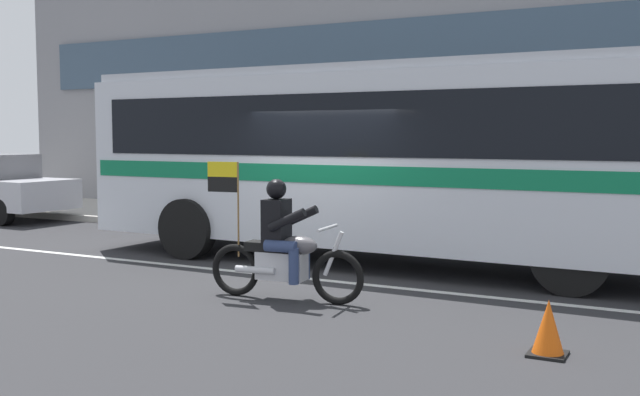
# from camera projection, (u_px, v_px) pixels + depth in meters

# --- Properties ---
(ground_plane) EXTENTS (60.00, 60.00, 0.00)m
(ground_plane) POSITION_uv_depth(u_px,v_px,m) (322.00, 272.00, 11.60)
(ground_plane) COLOR #2B2B2D
(sidewalk_curb) EXTENTS (28.00, 3.80, 0.15)m
(sidewalk_curb) POSITION_uv_depth(u_px,v_px,m) (431.00, 230.00, 16.09)
(sidewalk_curb) COLOR #B7B2A8
(sidewalk_curb) RESTS_ON ground_plane
(lane_center_stripe) EXTENTS (26.60, 0.14, 0.01)m
(lane_center_stripe) POSITION_uv_depth(u_px,v_px,m) (304.00, 278.00, 11.07)
(lane_center_stripe) COLOR silver
(lane_center_stripe) RESTS_ON ground_plane
(transit_bus) EXTENTS (10.89, 2.85, 3.22)m
(transit_bus) POSITION_uv_depth(u_px,v_px,m) (395.00, 150.00, 12.16)
(transit_bus) COLOR silver
(transit_bus) RESTS_ON ground_plane
(motorcycle_with_rider) EXTENTS (2.19, 0.65, 1.78)m
(motorcycle_with_rider) POSITION_uv_depth(u_px,v_px,m) (283.00, 249.00, 9.58)
(motorcycle_with_rider) COLOR black
(motorcycle_with_rider) RESTS_ON ground_plane
(fire_hydrant) EXTENTS (0.22, 0.30, 0.75)m
(fire_hydrant) POSITION_uv_depth(u_px,v_px,m) (323.00, 209.00, 16.23)
(fire_hydrant) COLOR gold
(fire_hydrant) RESTS_ON sidewalk_curb
(traffic_cone) EXTENTS (0.36, 0.36, 0.55)m
(traffic_cone) POSITION_uv_depth(u_px,v_px,m) (548.00, 329.00, 7.18)
(traffic_cone) COLOR #EA590F
(traffic_cone) RESTS_ON ground_plane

